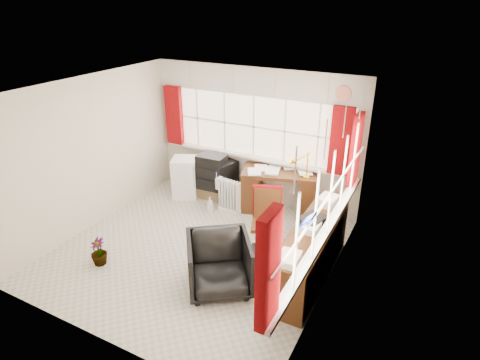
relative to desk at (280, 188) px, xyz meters
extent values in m
plane|color=beige|center=(-0.63, -1.80, -0.43)|extent=(4.00, 4.00, 0.00)
plane|color=beige|center=(-0.63, 0.20, 0.82)|extent=(4.00, 0.00, 4.00)
plane|color=beige|center=(-0.63, -3.80, 0.82)|extent=(4.00, 0.00, 4.00)
plane|color=beige|center=(-2.63, -1.80, 0.82)|extent=(0.00, 4.00, 4.00)
plane|color=beige|center=(1.37, -1.80, 0.82)|extent=(0.00, 4.00, 4.00)
plane|color=white|center=(-0.63, -1.80, 2.07)|extent=(4.00, 4.00, 0.00)
plane|color=#FDE4C8|center=(-0.63, 0.18, 1.02)|extent=(3.60, 0.00, 3.60)
cube|color=white|center=(-0.63, 0.14, 0.44)|extent=(3.70, 0.12, 0.05)
cube|color=white|center=(-1.83, 0.17, 1.02)|extent=(0.03, 0.02, 1.10)
cube|color=white|center=(-1.23, 0.17, 1.02)|extent=(0.03, 0.02, 1.10)
cube|color=white|center=(-0.63, 0.17, 1.02)|extent=(0.03, 0.02, 1.10)
cube|color=white|center=(-0.03, 0.17, 1.02)|extent=(0.03, 0.02, 1.10)
cube|color=white|center=(0.57, 0.17, 1.02)|extent=(0.03, 0.02, 1.10)
plane|color=#FDE4C8|center=(1.35, -1.80, 1.02)|extent=(0.00, 3.60, 3.60)
cube|color=white|center=(1.31, -1.80, 0.44)|extent=(0.12, 3.70, 0.05)
cube|color=white|center=(1.34, -3.00, 1.02)|extent=(0.02, 0.03, 1.10)
cube|color=white|center=(1.34, -2.40, 1.02)|extent=(0.02, 0.03, 1.10)
cube|color=white|center=(1.34, -1.80, 1.02)|extent=(0.02, 0.03, 1.10)
cube|color=white|center=(1.34, -1.20, 1.02)|extent=(0.02, 0.03, 1.10)
cube|color=white|center=(1.34, -0.60, 1.02)|extent=(0.02, 0.03, 1.10)
cube|color=#930809|center=(-2.33, 0.10, 1.02)|extent=(0.35, 0.10, 1.15)
cube|color=#930809|center=(0.97, 0.10, 1.02)|extent=(0.35, 0.10, 1.15)
cube|color=#930809|center=(1.27, -0.20, 1.02)|extent=(0.10, 0.35, 1.15)
cube|color=#930809|center=(1.27, -3.50, 1.02)|extent=(0.10, 0.35, 1.15)
cube|color=silver|center=(-0.63, 0.16, 1.82)|extent=(3.95, 0.08, 0.48)
cube|color=silver|center=(1.33, -1.80, 1.82)|extent=(0.08, 3.95, 0.48)
cube|color=#4C2D12|center=(0.00, 0.00, 0.31)|extent=(1.48, 1.01, 0.06)
cube|color=#4C2D12|center=(-0.50, -0.15, -0.07)|extent=(0.47, 0.66, 0.71)
cube|color=#4C2D12|center=(0.50, 0.15, -0.07)|extent=(0.47, 0.66, 0.71)
cube|color=white|center=(0.00, 0.00, 0.35)|extent=(0.31, 0.36, 0.02)
cube|color=white|center=(0.00, 0.00, 0.36)|extent=(0.31, 0.36, 0.02)
cube|color=white|center=(0.00, 0.00, 0.36)|extent=(0.31, 0.36, 0.02)
cube|color=white|center=(0.00, 0.00, 0.37)|extent=(0.31, 0.36, 0.02)
cube|color=white|center=(0.00, 0.00, 0.37)|extent=(0.31, 0.36, 0.02)
cube|color=white|center=(0.00, 0.00, 0.37)|extent=(0.31, 0.36, 0.02)
cylinder|color=yellow|center=(0.49, -0.06, 0.35)|extent=(0.11, 0.11, 0.02)
cylinder|color=yellow|center=(0.49, -0.06, 0.57)|extent=(0.03, 0.03, 0.42)
cone|color=yellow|center=(0.49, -0.06, 0.73)|extent=(0.20, 0.19, 0.17)
cube|color=black|center=(0.34, -1.40, -0.41)|extent=(0.57, 0.57, 0.04)
cylinder|color=silver|center=(0.34, -1.40, -0.18)|extent=(0.06, 0.06, 0.51)
cube|color=#4C2D12|center=(0.34, -1.40, 0.08)|extent=(0.55, 0.54, 0.06)
cube|color=#4C2D12|center=(0.26, -1.20, 0.35)|extent=(0.38, 0.19, 0.49)
cube|color=#930809|center=(0.26, -1.20, 0.37)|extent=(0.42, 0.21, 0.51)
imported|color=black|center=(0.11, -2.40, -0.05)|extent=(1.15, 1.16, 0.76)
cube|color=white|center=(-0.77, -0.51, -0.39)|extent=(0.44, 0.21, 0.08)
cube|color=white|center=(-0.95, -0.49, -0.07)|extent=(0.04, 0.13, 0.54)
cube|color=white|center=(-0.89, -0.49, -0.07)|extent=(0.04, 0.13, 0.54)
cube|color=white|center=(-0.83, -0.50, -0.07)|extent=(0.04, 0.13, 0.54)
cube|color=white|center=(-0.77, -0.51, -0.07)|extent=(0.04, 0.13, 0.54)
cube|color=white|center=(-0.71, -0.52, -0.07)|extent=(0.04, 0.13, 0.54)
cube|color=white|center=(-0.64, -0.52, -0.07)|extent=(0.04, 0.13, 0.54)
cube|color=white|center=(-0.58, -0.53, -0.07)|extent=(0.04, 0.13, 0.54)
cube|color=#4C2D12|center=(1.10, -1.60, -0.06)|extent=(0.50, 2.00, 0.75)
cube|color=white|center=(1.07, -2.40, 0.37)|extent=(0.24, 0.32, 0.10)
cube|color=white|center=(1.07, -1.60, 0.37)|extent=(0.24, 0.32, 0.10)
cube|color=white|center=(1.07, -0.80, 0.37)|extent=(0.24, 0.32, 0.10)
cube|color=black|center=(1.06, -1.46, 0.38)|extent=(0.38, 0.43, 0.12)
cube|color=olive|center=(-1.18, -0.08, -0.31)|extent=(1.40, 0.50, 0.25)
cube|color=black|center=(-1.23, -0.06, 0.07)|extent=(0.68, 0.64, 0.51)
cube|color=#517EE5|center=(-1.30, -0.32, 0.07)|extent=(0.42, 0.14, 0.35)
cube|color=black|center=(-1.31, -0.21, -0.07)|extent=(0.64, 0.42, 0.23)
cube|color=black|center=(-1.31, -0.21, 0.16)|extent=(0.58, 0.39, 0.22)
cube|color=black|center=(-1.31, -0.21, 0.37)|extent=(0.53, 0.37, 0.21)
cube|color=white|center=(-1.85, -0.33, -0.04)|extent=(0.61, 0.61, 0.78)
cube|color=silver|center=(-1.56, -0.45, 0.08)|extent=(0.02, 0.02, 0.41)
imported|color=silver|center=(-1.09, -0.67, -0.28)|extent=(0.16, 0.16, 0.30)
imported|color=#8CD1CD|center=(-0.39, -0.20, -0.34)|extent=(0.09, 0.09, 0.19)
imported|color=black|center=(-1.72, -2.75, -0.22)|extent=(0.29, 0.29, 0.43)
camera|label=1|loc=(2.34, -6.11, 3.19)|focal=30.00mm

